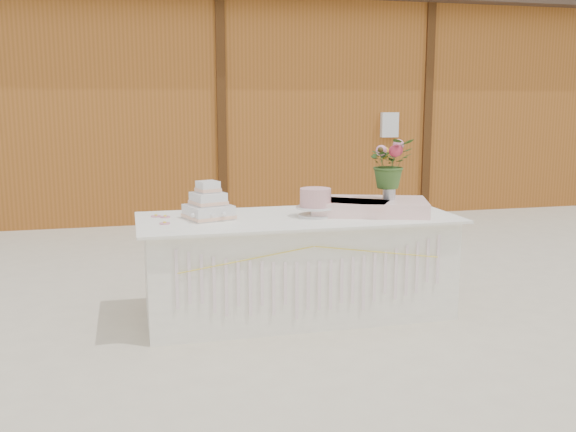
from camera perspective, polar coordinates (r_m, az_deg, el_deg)
The scene contains 9 objects.
ground at distance 5.06m, azimuth 0.83°, elevation -8.64°, with size 80.00×80.00×0.00m, color beige.
barn at distance 10.70m, azimuth -7.55°, elevation 10.32°, with size 12.60×4.60×3.30m.
cake_table at distance 4.95m, azimuth 0.85°, elevation -4.41°, with size 2.40×1.00×0.77m.
wedding_cake at distance 4.79m, azimuth -7.09°, elevation 0.89°, with size 0.40×0.40×0.28m.
pink_cake_stand at distance 4.84m, azimuth 2.45°, elevation 1.36°, with size 0.30×0.30×0.22m.
satin_runner at distance 5.02m, azimuth 7.25°, elevation 0.84°, with size 0.88×0.51×0.11m, color #FECFCC.
flower_vase at distance 5.04m, azimuth 8.98°, elevation 2.25°, with size 0.10×0.10×0.14m, color silver.
bouquet at distance 5.01m, azimuth 9.06°, elevation 5.23°, with size 0.35×0.30×0.39m, color #375923.
loose_flowers at distance 4.80m, azimuth -11.25°, elevation -0.24°, with size 0.15×0.37×0.02m, color pink, non-canonical shape.
Camera 1 is at (-1.22, -4.63, 1.63)m, focal length 40.00 mm.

